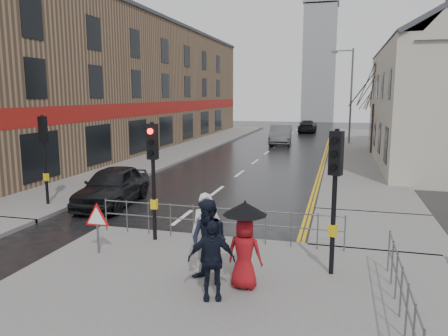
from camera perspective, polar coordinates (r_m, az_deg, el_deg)
The scene contains 23 objects.
ground at distance 12.94m, azimuth -10.15°, elevation -9.93°, with size 120.00×120.00×0.00m, color black.
near_pavement at distance 8.91m, azimuth -1.73°, elevation -18.67°, with size 10.00×9.00×0.14m, color #605E5B.
left_pavement at distance 36.24m, azimuth -4.08°, elevation 2.85°, with size 4.00×44.00×0.14m, color #605E5B.
right_pavement at distance 36.28m, azimuth 16.84°, elevation 2.47°, with size 4.00×40.00×0.14m, color #605E5B.
pavement_bridge_right at distance 14.69m, azimuth 19.29°, elevation -7.68°, with size 4.00×4.20×0.14m, color #605E5B.
building_left_terrace at distance 37.27m, azimuth -12.84°, elevation 10.41°, with size 8.00×42.00×10.00m, color #86694D.
church_tower at distance 73.27m, azimuth 12.33°, elevation 13.02°, with size 5.00×5.00×18.00m, color gray.
traffic_signal_near_left at distance 12.44m, azimuth -9.27°, elevation 0.99°, with size 0.28×0.27×3.40m.
traffic_signal_near_right at distance 10.18m, azimuth 14.31°, elevation -1.09°, with size 0.34×0.33×3.40m.
traffic_signal_far_left at distance 17.78m, azimuth -22.46°, elevation 2.93°, with size 0.34×0.33×3.40m.
guard_railing_front at distance 12.56m, azimuth -0.96°, elevation -6.28°, with size 7.14×0.04×1.00m.
guard_railing_side at distance 9.04m, azimuth 22.20°, elevation -13.57°, with size 0.04×4.54×1.00m.
warning_sign at distance 11.99m, azimuth -16.25°, elevation -6.54°, with size 0.80×0.07×1.35m.
street_lamp at distance 39.02m, azimuth 16.03°, elevation 9.80°, with size 1.83×0.25×8.00m.
tree_near at distance 33.10m, azimuth 19.18°, elevation 10.51°, with size 2.40×2.40×6.58m.
tree_far at distance 41.11m, azimuth 19.05°, elevation 9.23°, with size 2.40×2.40×5.64m.
pedestrian_a at distance 10.32m, azimuth -2.36°, elevation -8.50°, with size 0.69×0.45×1.90m, color beige.
pedestrian_b at distance 9.75m, azimuth -1.97°, elevation -9.61°, with size 0.92×0.71×1.89m, color black.
pedestrian_with_umbrella at distance 9.45m, azimuth 2.72°, elevation -9.36°, with size 0.96×0.96×1.92m.
pedestrian_d at distance 9.06m, azimuth -1.66°, elevation -11.91°, with size 0.97×0.40×1.66m, color black.
car_parked at distance 17.64m, azimuth -14.37°, elevation -2.29°, with size 1.79×4.44×1.51m, color black.
car_mid at distance 38.51m, azimuth 7.40°, elevation 4.33°, with size 1.77×5.08×1.67m, color #484A4E.
car_far at distance 51.39m, azimuth 10.85°, elevation 5.38°, with size 1.96×4.83×1.40m, color black.
Camera 1 is at (5.28, -11.02, 4.28)m, focal length 35.00 mm.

